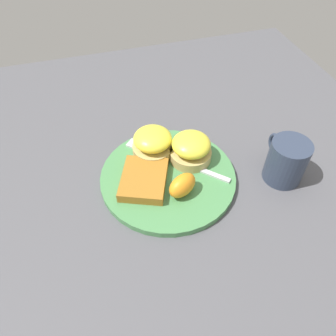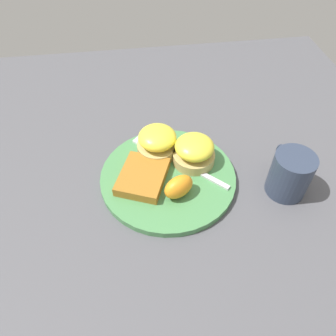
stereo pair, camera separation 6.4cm
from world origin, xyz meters
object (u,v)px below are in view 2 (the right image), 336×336
Objects in this scene: hashbrown_patty at (143,177)px; cup at (290,174)px; sandwich_benedict_left at (194,151)px; sandwich_benedict_right at (157,142)px; fork at (173,158)px; orange_wedge at (179,187)px.

cup is at bearing -100.62° from hashbrown_patty.
hashbrown_patty is (-0.04, 0.11, -0.02)m from sandwich_benedict_left.
sandwich_benedict_right reaches higher than fork.
fork is (0.09, -0.00, -0.02)m from orange_wedge.
sandwich_benedict_right is 0.82× the size of hashbrown_patty.
cup is at bearing -118.17° from sandwich_benedict_right.
sandwich_benedict_right is 0.12m from orange_wedge.
hashbrown_patty is at bearing 125.70° from fork.
sandwich_benedict_right is at bearing 46.89° from fork.
sandwich_benedict_right is 0.05m from fork.
sandwich_benedict_right is at bearing -27.21° from hashbrown_patty.
orange_wedge is 0.57× the size of cup.
fork is (0.05, -0.07, -0.01)m from hashbrown_patty.
sandwich_benedict_right is 1.43× the size of orange_wedge.
orange_wedge reaches higher than fork.
orange_wedge is 0.09m from fork.
cup is (-0.05, -0.27, 0.02)m from hashbrown_patty.
fork is (0.01, 0.04, -0.03)m from sandwich_benedict_left.
hashbrown_patty is at bearing 108.61° from sandwich_benedict_left.
sandwich_benedict_left is 0.81× the size of cup.
hashbrown_patty is (-0.07, 0.04, -0.02)m from sandwich_benedict_right.
cup reaches higher than sandwich_benedict_left.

